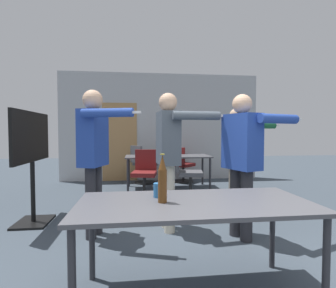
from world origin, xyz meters
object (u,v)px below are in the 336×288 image
Objects in this scene: office_chair_side_rolled at (145,175)px; office_chair_mid_tucked at (142,165)px; person_left_plaid at (237,148)px; person_right_polo at (243,152)px; tv_screen at (32,153)px; office_chair_far_left at (187,175)px; office_chair_near_pushed at (182,166)px; beer_bottle at (162,180)px; person_near_casual at (94,147)px; drink_cup at (158,190)px; person_center_tall at (169,148)px.

office_chair_mid_tucked reaches higher than office_chair_side_rolled.
person_right_polo is at bearing -29.94° from person_left_plaid.
person_left_plaid is 1.77× the size of office_chair_mid_tucked.
office_chair_far_left is (2.42, 1.19, -0.55)m from tv_screen.
office_chair_mid_tucked reaches higher than office_chair_far_left.
office_chair_near_pushed is (0.99, 0.01, -0.03)m from office_chair_mid_tucked.
office_chair_near_pushed is (-0.54, 2.31, -0.59)m from person_left_plaid.
tv_screen is 4.25× the size of beer_bottle.
tv_screen is at bearing 130.96° from beer_bottle.
person_left_plaid reaches higher than office_chair_near_pushed.
person_near_casual reaches higher than office_chair_mid_tucked.
office_chair_mid_tucked is at bearing -157.57° from person_left_plaid.
beer_bottle is 0.20m from drink_cup.
person_center_tall is 1.88× the size of office_chair_mid_tucked.
drink_cup is at bearing -32.28° from office_chair_mid_tucked.
person_near_casual is at bearing -30.45° from office_chair_far_left.
person_near_casual is 1.50m from beer_bottle.
beer_bottle is at bearing -65.03° from person_right_polo.
person_near_casual is 2.17m from office_chair_side_rolled.
beer_bottle is (-0.23, -1.42, -0.16)m from person_center_tall.
person_center_tall is (-1.26, -0.88, 0.07)m from person_left_plaid.
office_chair_side_rolled is at bearing -49.34° from tv_screen.
drink_cup is at bearing -46.43° from person_left_plaid.
office_chair_mid_tucked is 4.46m from drink_cup.
beer_bottle is at bearing -55.94° from office_chair_near_pushed.
person_center_tall reaches higher than office_chair_far_left.
office_chair_far_left is at bearing -148.88° from person_left_plaid.
tv_screen is at bearing -93.72° from person_left_plaid.
office_chair_mid_tucked is (-0.01, 1.34, 0.02)m from office_chair_side_rolled.
drink_cup is (0.02, -3.10, 0.37)m from office_chair_side_rolled.
office_chair_far_left is at bearing 75.77° from beer_bottle.
beer_bottle is at bearing -4.72° from office_chair_far_left.
office_chair_mid_tucked is (-0.83, 1.53, 0.01)m from office_chair_far_left.
person_left_plaid is at bearing -31.11° from office_chair_near_pushed.
person_left_plaid is 2.63m from drink_cup.
office_chair_far_left is 1.74m from office_chair_mid_tucked.
person_center_tall is at bearing 80.91° from beer_bottle.
person_left_plaid reaches higher than tv_screen.
person_left_plaid is 2.82m from office_chair_mid_tucked.
tv_screen reaches higher than office_chair_near_pushed.
person_near_casual is 3.42m from office_chair_mid_tucked.
person_left_plaid is at bearing 51.96° from office_chair_far_left.
office_chair_side_rolled is (0.66, 1.95, -0.66)m from person_near_casual.
person_left_plaid is 14.57× the size of drink_cup.
tv_screen is at bearing -103.77° from person_near_casual.
office_chair_mid_tucked is at bearing -133.95° from office_chair_near_pushed.
tv_screen is 1.67× the size of office_chair_far_left.
person_right_polo is 1.50m from beer_bottle.
office_chair_far_left is 2.54× the size of beer_bottle.
drink_cup is at bearing 100.27° from office_chair_side_rolled.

